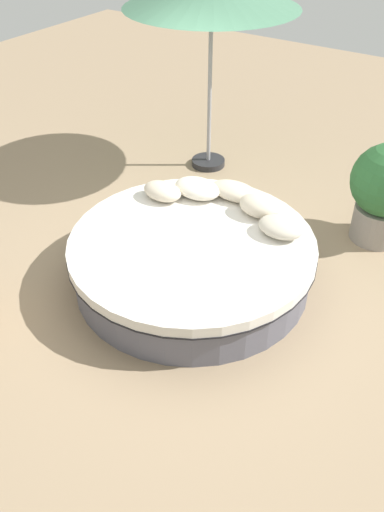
{
  "coord_description": "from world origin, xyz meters",
  "views": [
    {
      "loc": [
        2.22,
        -3.34,
        3.37
      ],
      "look_at": [
        0.0,
        0.0,
        0.29
      ],
      "focal_mm": 37.24,
      "sensor_mm": 36.0,
      "label": 1
    }
  ],
  "objects": [
    {
      "name": "throw_pillow_3",
      "position": [
        -0.39,
        0.69,
        0.57
      ],
      "size": [
        0.51,
        0.35,
        0.18
      ],
      "primitive_type": "ellipsoid",
      "color": "silver",
      "rests_on": "round_bed"
    },
    {
      "name": "throw_pillow_1",
      "position": [
        0.32,
        0.73,
        0.58
      ],
      "size": [
        0.42,
        0.3,
        0.21
      ],
      "primitive_type": "ellipsoid",
      "color": "beige",
      "rests_on": "round_bed"
    },
    {
      "name": "throw_pillow_2",
      "position": [
        -0.05,
        0.86,
        0.56
      ],
      "size": [
        0.53,
        0.3,
        0.17
      ],
      "primitive_type": "ellipsoid",
      "color": "beige",
      "rests_on": "round_bed"
    },
    {
      "name": "round_bed",
      "position": [
        0.0,
        0.0,
        0.24
      ],
      "size": [
        2.34,
        2.34,
        0.48
      ],
      "color": "#595966",
      "rests_on": "ground_plane"
    },
    {
      "name": "throw_pillow_0",
      "position": [
        0.64,
        0.53,
        0.56
      ],
      "size": [
        0.43,
        0.33,
        0.17
      ],
      "primitive_type": "ellipsoid",
      "color": "beige",
      "rests_on": "round_bed"
    },
    {
      "name": "ground_plane",
      "position": [
        0.0,
        0.0,
        0.0
      ],
      "size": [
        16.0,
        16.0,
        0.0
      ],
      "primitive_type": "plane",
      "color": "#9E8466"
    },
    {
      "name": "throw_pillow_4",
      "position": [
        -0.66,
        0.44,
        0.57
      ],
      "size": [
        0.43,
        0.28,
        0.18
      ],
      "primitive_type": "ellipsoid",
      "color": "beige",
      "rests_on": "round_bed"
    }
  ]
}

